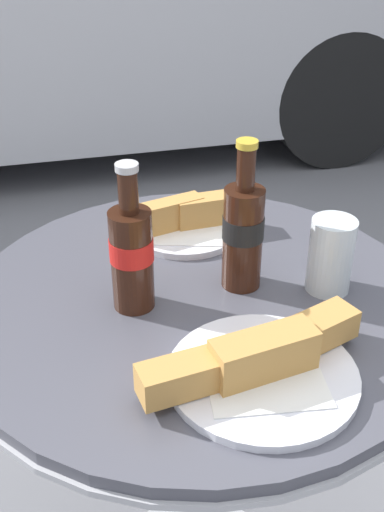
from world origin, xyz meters
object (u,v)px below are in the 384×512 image
(bistro_table, at_px, (197,363))
(parked_car, at_px, (20,9))
(lunch_plate_near, at_px, (185,221))
(drinking_glass, at_px, (330,258))
(cola_bottle_left, at_px, (131,252))
(lunch_plate_far, at_px, (259,364))
(cola_bottle_right, at_px, (243,232))

(bistro_table, bearing_deg, parked_car, 94.56)
(bistro_table, distance_m, lunch_plate_near, 0.26)
(bistro_table, height_order, parked_car, parked_car)
(drinking_glass, height_order, parked_car, parked_car)
(cola_bottle_left, relative_size, lunch_plate_far, 0.72)
(cola_bottle_right, relative_size, lunch_plate_far, 0.76)
(bistro_table, bearing_deg, lunch_plate_near, 81.75)
(drinking_glass, bearing_deg, cola_bottle_right, 160.71)
(lunch_plate_near, height_order, lunch_plate_far, lunch_plate_far)
(bistro_table, relative_size, cola_bottle_left, 3.21)
(cola_bottle_right, bearing_deg, bistro_table, -168.69)
(drinking_glass, relative_size, lunch_plate_near, 0.56)
(cola_bottle_left, distance_m, parked_car, 2.75)
(lunch_plate_far, xyz_separation_m, parked_car, (-0.25, 2.95, -0.08))
(cola_bottle_left, relative_size, lunch_plate_near, 1.08)
(cola_bottle_left, xyz_separation_m, cola_bottle_right, (0.17, 0.01, 0.00))
(cola_bottle_right, xyz_separation_m, parked_car, (-0.29, 2.74, -0.15))
(bistro_table, height_order, lunch_plate_near, lunch_plate_near)
(lunch_plate_near, bearing_deg, lunch_plate_far, -89.90)
(bistro_table, relative_size, lunch_plate_near, 3.46)
(bistro_table, xyz_separation_m, lunch_plate_far, (0.03, -0.20, 0.16))
(lunch_plate_near, bearing_deg, parked_car, 95.58)
(cola_bottle_right, height_order, parked_car, parked_car)
(cola_bottle_right, bearing_deg, drinking_glass, -19.29)
(cola_bottle_left, xyz_separation_m, parked_car, (-0.12, 2.75, -0.14))
(cola_bottle_left, height_order, drinking_glass, cola_bottle_left)
(drinking_glass, relative_size, parked_car, 0.03)
(parked_car, bearing_deg, lunch_plate_far, -85.17)
(cola_bottle_right, relative_size, parked_car, 0.05)
(cola_bottle_left, bearing_deg, parked_car, 92.50)
(bistro_table, height_order, cola_bottle_left, cola_bottle_left)
(lunch_plate_far, bearing_deg, drinking_glass, 44.70)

